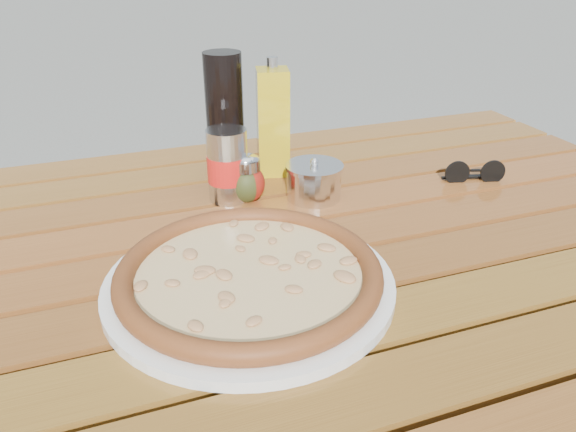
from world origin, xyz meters
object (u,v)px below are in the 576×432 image
object	(u,v)px
pepper_shaker	(248,179)
parmesan_tin	(314,181)
sunglasses	(474,173)
table	(293,284)
dark_bottle	(225,116)
soda_can	(228,166)
olive_oil_cruet	(273,122)
plate	(250,284)
oregano_shaker	(246,179)
pizza	(249,273)

from	to	relation	value
pepper_shaker	parmesan_tin	xyz separation A→B (m)	(0.10, -0.03, -0.01)
parmesan_tin	sunglasses	world-z (taller)	parmesan_tin
sunglasses	table	bearing A→B (deg)	-149.79
parmesan_tin	dark_bottle	bearing A→B (deg)	126.36
soda_can	parmesan_tin	bearing A→B (deg)	-18.60
olive_oil_cruet	parmesan_tin	size ratio (longest dim) A/B	1.90
table	sunglasses	size ratio (longest dim) A/B	12.63
dark_bottle	parmesan_tin	xyz separation A→B (m)	(0.11, -0.15, -0.08)
plate	dark_bottle	bearing A→B (deg)	79.49
pepper_shaker	soda_can	xyz separation A→B (m)	(-0.03, 0.02, 0.02)
table	dark_bottle	distance (m)	0.33
table	pepper_shaker	size ratio (longest dim) A/B	17.07
dark_bottle	plate	bearing A→B (deg)	-100.51
olive_oil_cruet	sunglasses	size ratio (longest dim) A/B	1.89
plate	oregano_shaker	xyz separation A→B (m)	(0.07, 0.25, 0.03)
soda_can	sunglasses	distance (m)	0.44
pizza	oregano_shaker	distance (m)	0.26
table	pepper_shaker	xyz separation A→B (m)	(-0.02, 0.15, 0.11)
table	sunglasses	bearing A→B (deg)	13.49
table	sunglasses	distance (m)	0.40
plate	pizza	xyz separation A→B (m)	(-0.00, 0.00, 0.02)
plate	pizza	bearing A→B (deg)	116.57
plate	dark_bottle	size ratio (longest dim) A/B	1.64
plate	table	bearing A→B (deg)	45.72
pizza	dark_bottle	world-z (taller)	dark_bottle
pizza	sunglasses	distance (m)	0.51
plate	olive_oil_cruet	bearing A→B (deg)	66.71
oregano_shaker	soda_can	distance (m)	0.04
table	oregano_shaker	distance (m)	0.19
pizza	parmesan_tin	world-z (taller)	parmesan_tin
oregano_shaker	table	bearing A→B (deg)	-80.99
soda_can	olive_oil_cruet	distance (m)	0.14
oregano_shaker	soda_can	size ratio (longest dim) A/B	0.68
pizza	dark_bottle	bearing A→B (deg)	79.49
parmesan_tin	sunglasses	distance (m)	0.30
table	dark_bottle	world-z (taller)	dark_bottle
plate	olive_oil_cruet	xyz separation A→B (m)	(0.15, 0.35, 0.09)
table	soda_can	size ratio (longest dim) A/B	11.67
oregano_shaker	dark_bottle	distance (m)	0.14
olive_oil_cruet	parmesan_tin	world-z (taller)	olive_oil_cruet
dark_bottle	sunglasses	size ratio (longest dim) A/B	1.98
dark_bottle	olive_oil_cruet	bearing A→B (deg)	-13.93
olive_oil_cruet	parmesan_tin	distance (m)	0.15
plate	olive_oil_cruet	distance (m)	0.39
table	parmesan_tin	world-z (taller)	parmesan_tin
table	pizza	xyz separation A→B (m)	(-0.09, -0.10, 0.10)
oregano_shaker	sunglasses	world-z (taller)	oregano_shaker
oregano_shaker	soda_can	world-z (taller)	soda_can
pepper_shaker	olive_oil_cruet	bearing A→B (deg)	52.42
table	soda_can	world-z (taller)	soda_can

